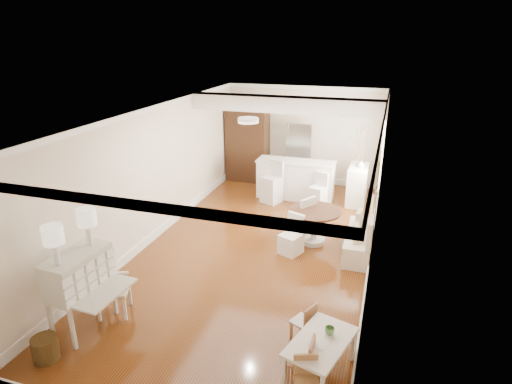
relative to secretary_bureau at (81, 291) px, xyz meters
The scene contains 20 objects.
room 4.11m from the secretary_bureau, 63.37° to the left, with size 9.00×9.04×2.82m.
secretary_bureau is the anchor object (origin of this frame).
gustavian_armchair 0.52m from the secretary_bureau, 64.70° to the left, with size 0.50×0.50×0.87m, color white.
wicker_basket 0.86m from the secretary_bureau, 95.43° to the right, with size 0.34×0.34×0.34m, color #4A3417.
kids_table 3.52m from the secretary_bureau, ahead, with size 0.62×1.03×0.52m, color white.
kids_chair_a 3.30m from the secretary_bureau, ahead, with size 0.31×0.31×0.65m, color #AE754F.
kids_chair_b 3.25m from the secretary_bureau, 12.89° to the left, with size 0.30×0.30×0.61m, color #AD7B4E.
kids_chair_c 3.46m from the secretary_bureau, ahead, with size 0.29×0.29×0.61m, color tan.
banquette 5.19m from the secretary_bureau, 44.63° to the left, with size 0.52×1.60×0.98m, color silver.
dining_table 4.68m from the secretary_bureau, 53.95° to the left, with size 1.09×1.09×0.74m, color #492717.
slip_chair_near 3.99m from the secretary_bureau, 53.02° to the left, with size 0.38×0.40×0.81m, color white.
slip_chair_far 4.74m from the secretary_bureau, 59.30° to the left, with size 0.43×0.45×0.92m, color silver.
breakfast_counter 6.50m from the secretary_bureau, 73.92° to the left, with size 2.05×0.65×1.03m, color white.
bar_stool_left 5.89m from the secretary_bureau, 77.41° to the left, with size 0.44×0.44×1.10m, color silver.
bar_stool_right 6.22m from the secretary_bureau, 66.34° to the left, with size 0.36×0.36×0.91m, color white.
pantry_cabinet 7.34m from the secretary_bureau, 89.22° to the left, with size 1.20×0.60×2.30m, color #381E11.
fridge 7.57m from the secretary_bureau, 74.66° to the left, with size 0.75×0.65×1.80m, color silver.
sideboard 7.24m from the secretary_bureau, 61.97° to the left, with size 0.46×1.03×0.98m, color white.
pencil_cup 3.59m from the secretary_bureau, ahead, with size 0.12×0.12×0.10m, color #619456.
branch_vase 7.23m from the secretary_bureau, 61.38° to the left, with size 0.16×0.16×0.17m, color white.
Camera 1 is at (2.34, -7.46, 4.16)m, focal length 30.00 mm.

